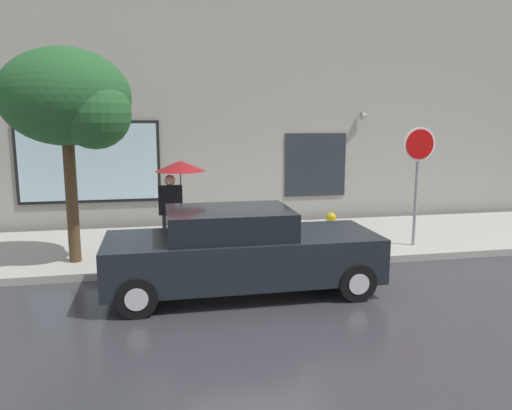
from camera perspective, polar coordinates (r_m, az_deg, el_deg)
The scene contains 8 objects.
ground_plane at distance 9.00m, azimuth 0.11°, elevation -9.56°, with size 60.00×60.00×0.00m, color #333338.
sidewalk at distance 11.81m, azimuth -2.82°, elevation -4.47°, with size 20.00×4.00×0.15m, color #A3A099.
building_facade at distance 13.93m, azimuth -4.66°, elevation 11.80°, with size 20.00×0.67×7.00m.
parked_car at distance 8.61m, azimuth -1.81°, elevation -5.36°, with size 4.66×1.82×1.49m.
fire_hydrant at distance 11.28m, azimuth 8.60°, elevation -2.86°, with size 0.30×0.44×0.78m.
pedestrian_with_umbrella at distance 10.54m, azimuth -9.06°, elevation 2.95°, with size 1.06×1.06×1.99m.
street_tree at distance 10.29m, azimuth -20.49°, elevation 11.12°, with size 2.49×2.11×4.20m.
stop_sign at distance 11.62m, azimuth 18.16°, elevation 4.66°, with size 0.76×0.10×2.68m.
Camera 1 is at (-1.70, -8.32, 2.99)m, focal length 34.77 mm.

